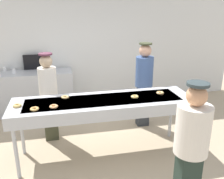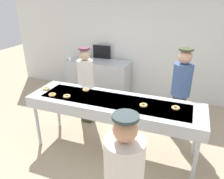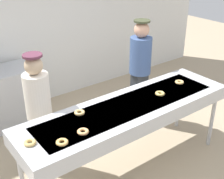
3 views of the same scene
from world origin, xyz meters
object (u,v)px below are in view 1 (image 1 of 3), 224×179
worker_baker (49,93)px  menu_display (34,62)px  fryer_conveyor (104,105)px  glazed_donut_3 (54,107)px  glazed_donut_4 (65,97)px  prep_counter (36,92)px  paper_cup_2 (14,71)px  worker_assistant (144,80)px  paper_cup_1 (4,69)px  customer_waiting (191,147)px  glazed_donut_5 (135,97)px  glazed_donut_2 (34,109)px  glazed_donut_0 (160,93)px  glazed_donut_1 (17,106)px

worker_baker → menu_display: worker_baker is taller
fryer_conveyor → glazed_donut_3: (-0.77, -0.16, 0.11)m
glazed_donut_4 → prep_counter: bearing=107.9°
fryer_conveyor → glazed_donut_4: bearing=162.1°
worker_baker → paper_cup_2: bearing=-60.6°
worker_assistant → paper_cup_1: 3.21m
worker_assistant → fryer_conveyor: bearing=47.9°
paper_cup_1 → customer_waiting: bearing=-56.7°
glazed_donut_5 → glazed_donut_4: bearing=168.6°
customer_waiting → prep_counter: size_ratio=1.00×
customer_waiting → glazed_donut_4: bearing=140.1°
glazed_donut_2 → glazed_donut_4: (0.44, 0.39, 0.00)m
menu_display → glazed_donut_0: bearing=-46.7°
paper_cup_1 → glazed_donut_2: bearing=-71.5°
worker_assistant → customer_waiting: 2.42m
glazed_donut_1 → paper_cup_1: size_ratio=1.26×
fryer_conveyor → worker_assistant: bearing=42.5°
glazed_donut_4 → worker_assistant: bearing=24.2°
fryer_conveyor → customer_waiting: (0.65, -1.50, 0.07)m
worker_baker → glazed_donut_1: bearing=60.0°
glazed_donut_0 → customer_waiting: customer_waiting is taller
glazed_donut_4 → customer_waiting: 2.10m
glazed_donut_1 → glazed_donut_2: same height
worker_assistant → customer_waiting: (-0.33, -2.40, -0.02)m
customer_waiting → paper_cup_1: bearing=137.2°
worker_baker → menu_display: size_ratio=3.28×
worker_baker → customer_waiting: (1.51, -2.22, 0.06)m
glazed_donut_0 → glazed_donut_5: size_ratio=1.00×
customer_waiting → menu_display: (-1.86, 3.86, 0.17)m
glazed_donut_2 → glazed_donut_3: bearing=6.9°
customer_waiting → menu_display: bearing=129.5°
prep_counter → paper_cup_1: paper_cup_1 is taller
glazed_donut_3 → customer_waiting: bearing=-43.4°
glazed_donut_1 → glazed_donut_4: same height
customer_waiting → paper_cup_2: bearing=136.3°
glazed_donut_5 → prep_counter: size_ratio=0.07×
glazed_donut_5 → paper_cup_1: (-2.38, 2.38, 0.00)m
prep_counter → paper_cup_2: bearing=179.5°
glazed_donut_3 → worker_assistant: (1.75, 1.06, -0.01)m
paper_cup_2 → menu_display: menu_display is taller
glazed_donut_3 → glazed_donut_4: (0.18, 0.35, 0.00)m
prep_counter → glazed_donut_0: bearing=-43.2°
glazed_donut_0 → worker_baker: size_ratio=0.08×
glazed_donut_1 → customer_waiting: (1.93, -1.49, -0.04)m
glazed_donut_2 → glazed_donut_4: bearing=41.3°
paper_cup_2 → customer_waiting: bearing=-57.5°
worker_baker → customer_waiting: bearing=124.3°
glazed_donut_1 → menu_display: bearing=88.1°
fryer_conveyor → menu_display: (-1.21, 2.36, 0.24)m
paper_cup_2 → menu_display: size_ratio=0.20×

